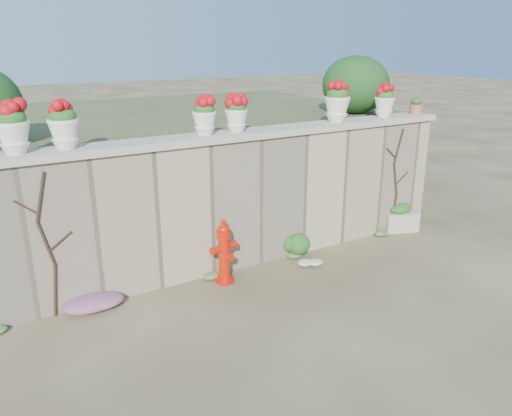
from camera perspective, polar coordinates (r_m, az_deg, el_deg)
ground at (r=6.60m, az=4.84°, el=-12.12°), size 80.00×80.00×0.00m
stone_wall at (r=7.59m, az=-2.81°, el=0.42°), size 8.00×0.40×2.00m
wall_cap at (r=7.33m, az=-2.94°, el=8.24°), size 8.10×0.52×0.10m
raised_fill at (r=10.43m, az=-11.12°, el=5.12°), size 9.00×6.00×2.00m
back_shrub_right at (r=10.19m, az=11.31°, el=13.65°), size 1.30×1.30×1.10m
vine_left at (r=6.64m, az=-22.73°, el=-3.85°), size 0.60×0.04×1.91m
vine_right at (r=9.32m, az=15.69°, el=3.13°), size 0.60×0.04×1.91m
fire_hydrant at (r=7.21m, az=-3.67°, el=-4.94°), size 0.42×0.30×0.97m
planter_box at (r=9.64m, az=16.14°, el=-1.10°), size 0.70×0.55×0.51m
green_shrub at (r=8.17m, az=4.70°, el=-3.87°), size 0.53×0.47×0.50m
magenta_clump at (r=6.98m, az=-17.25°, el=-9.98°), size 0.91×0.61×0.24m
white_flowers at (r=7.87m, az=6.44°, el=-6.16°), size 0.47×0.38×0.17m
urn_pot_0 at (r=6.48m, az=-26.08°, el=8.20°), size 0.39×0.39×0.61m
urn_pot_1 at (r=6.55m, az=-21.13°, el=8.82°), size 0.37×0.37×0.59m
urn_pot_2 at (r=7.10m, az=-5.93°, el=10.38°), size 0.34×0.34×0.53m
urn_pot_3 at (r=7.33m, az=-2.26°, el=10.70°), size 0.33×0.33×0.52m
urn_pot_4 at (r=8.36m, az=9.27°, el=11.88°), size 0.41×0.41×0.65m
urn_pot_5 at (r=9.07m, az=14.49°, el=11.73°), size 0.35×0.35×0.55m
terracotta_pot at (r=9.65m, az=17.80°, el=10.98°), size 0.24×0.24×0.28m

